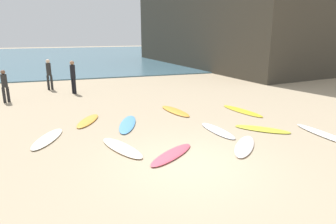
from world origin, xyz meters
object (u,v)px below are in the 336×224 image
(surfboard_0, at_px, (48,139))
(surfboard_8, at_px, (245,146))
(surfboard_4, at_px, (218,131))
(beachgoer_mid, at_px, (49,73))
(surfboard_7, at_px, (122,148))
(beachgoer_near, at_px, (73,75))
(surfboard_3, at_px, (128,124))
(surfboard_2, at_px, (175,111))
(beachgoer_far, at_px, (5,85))
(surfboard_1, at_px, (242,111))
(surfboard_5, at_px, (324,134))
(surfboard_9, at_px, (262,129))
(surfboard_6, at_px, (172,154))
(surfboard_10, at_px, (88,121))

(surfboard_0, bearing_deg, surfboard_8, -3.49)
(surfboard_4, bearing_deg, beachgoer_mid, 114.31)
(surfboard_7, distance_m, beachgoer_near, 9.18)
(surfboard_3, xyz_separation_m, surfboard_8, (3.04, -3.36, 0.00))
(surfboard_2, distance_m, beachgoer_far, 8.65)
(surfboard_1, height_order, surfboard_7, surfboard_7)
(surfboard_2, bearing_deg, beachgoer_mid, 116.16)
(beachgoer_near, bearing_deg, surfboard_2, 5.76)
(surfboard_5, relative_size, surfboard_7, 1.19)
(surfboard_7, xyz_separation_m, surfboard_9, (5.17, 0.21, -0.01))
(surfboard_1, relative_size, surfboard_7, 1.11)
(surfboard_7, bearing_deg, surfboard_3, -126.17)
(surfboard_8, xyz_separation_m, surfboard_9, (1.51, 1.25, -0.01))
(surfboard_0, distance_m, surfboard_9, 7.50)
(surfboard_6, xyz_separation_m, beachgoer_near, (-2.46, 10.01, 1.01))
(surfboard_5, bearing_deg, surfboard_2, 128.46)
(surfboard_2, height_order, beachgoer_mid, beachgoer_mid)
(surfboard_10, bearing_deg, surfboard_5, -5.11)
(surfboard_5, bearing_deg, surfboard_8, 179.20)
(surfboard_8, bearing_deg, surfboard_7, 23.64)
(surfboard_10, height_order, beachgoer_mid, beachgoer_mid)
(surfboard_0, distance_m, beachgoer_far, 6.78)
(surfboard_7, distance_m, beachgoer_far, 9.10)
(surfboard_0, xyz_separation_m, surfboard_8, (5.87, -2.60, 0.00))
(surfboard_4, bearing_deg, surfboard_3, 142.54)
(surfboard_4, bearing_deg, beachgoer_far, 130.83)
(surfboard_4, relative_size, beachgoer_mid, 1.08)
(beachgoer_mid, bearing_deg, beachgoer_far, 63.70)
(surfboard_1, distance_m, surfboard_2, 2.99)
(surfboard_1, distance_m, surfboard_8, 4.31)
(surfboard_1, height_order, surfboard_9, same)
(surfboard_4, distance_m, surfboard_9, 1.66)
(surfboard_1, bearing_deg, beachgoer_far, -39.74)
(surfboard_1, distance_m, surfboard_7, 6.42)
(surfboard_4, xyz_separation_m, beachgoer_near, (-4.71, 8.49, 1.01))
(surfboard_2, relative_size, surfboard_7, 1.01)
(surfboard_6, relative_size, surfboard_10, 1.03)
(surfboard_1, relative_size, surfboard_3, 1.02)
(surfboard_3, height_order, beachgoer_far, beachgoer_far)
(surfboard_7, distance_m, beachgoer_mid, 11.01)
(surfboard_0, distance_m, surfboard_10, 2.18)
(surfboard_9, relative_size, surfboard_10, 1.03)
(surfboard_6, distance_m, surfboard_8, 2.37)
(surfboard_3, bearing_deg, beachgoer_near, 122.37)
(surfboard_0, xyz_separation_m, beachgoer_far, (-2.23, 6.35, 0.86))
(surfboard_3, relative_size, beachgoer_far, 1.43)
(surfboard_5, bearing_deg, surfboard_4, 153.06)
(surfboard_3, xyz_separation_m, surfboard_7, (-0.62, -2.31, 0.00))
(surfboard_0, relative_size, surfboard_2, 0.96)
(surfboard_3, bearing_deg, surfboard_2, 45.26)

